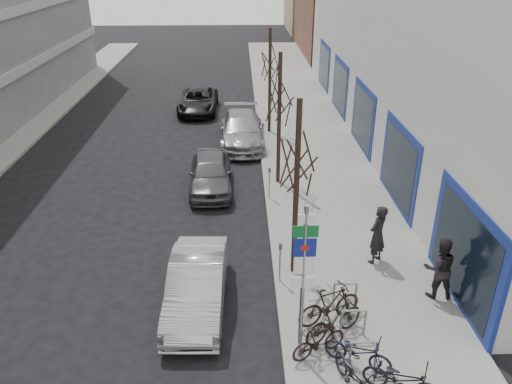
{
  "coord_description": "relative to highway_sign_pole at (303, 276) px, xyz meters",
  "views": [
    {
      "loc": [
        1.06,
        -9.07,
        8.95
      ],
      "look_at": [
        1.52,
        5.2,
        2.0
      ],
      "focal_mm": 35.0,
      "sensor_mm": 36.0,
      "label": 1
    }
  ],
  "objects": [
    {
      "name": "bike_mid_curb",
      "position": [
        1.31,
        -0.38,
        -1.81
      ],
      "size": [
        1.66,
        1.2,
        0.99
      ],
      "primitive_type": "imported",
      "rotation": [
        0.0,
        0.0,
        1.08
      ],
      "color": "black",
      "rests_on": "sidewalk_east"
    },
    {
      "name": "tree_near",
      "position": [
        0.2,
        3.51,
        1.65
      ],
      "size": [
        1.8,
        1.8,
        5.5
      ],
      "color": "black",
      "rests_on": "ground"
    },
    {
      "name": "bike_rack",
      "position": [
        1.4,
        0.61,
        -1.8
      ],
      "size": [
        0.66,
        2.26,
        0.83
      ],
      "color": "gray",
      "rests_on": "sidewalk_east"
    },
    {
      "name": "tree_mid",
      "position": [
        0.2,
        10.01,
        1.65
      ],
      "size": [
        1.8,
        1.8,
        5.5
      ],
      "color": "black",
      "rests_on": "ground"
    },
    {
      "name": "bike_far_inner",
      "position": [
        0.89,
        1.18,
        -1.75
      ],
      "size": [
        1.91,
        1.2,
        1.12
      ],
      "primitive_type": "imported",
      "rotation": [
        0.0,
        0.0,
        1.96
      ],
      "color": "black",
      "rests_on": "sidewalk_east"
    },
    {
      "name": "meter_front",
      "position": [
        -0.25,
        3.01,
        -1.54
      ],
      "size": [
        0.1,
        0.08,
        1.27
      ],
      "color": "gray",
      "rests_on": "sidewalk_east"
    },
    {
      "name": "pedestrian_near",
      "position": [
        2.8,
        3.94,
        -1.34
      ],
      "size": [
        0.83,
        0.82,
        1.93
      ],
      "primitive_type": "imported",
      "rotation": [
        0.0,
        0.0,
        3.92
      ],
      "color": "black",
      "rests_on": "sidewalk_east"
    },
    {
      "name": "bike_mid_inner",
      "position": [
        0.91,
        0.59,
        -1.76
      ],
      "size": [
        1.83,
        1.4,
        1.1
      ],
      "primitive_type": "imported",
      "rotation": [
        0.0,
        0.0,
        2.12
      ],
      "color": "black",
      "rests_on": "sidewalk_east"
    },
    {
      "name": "bike_near_left",
      "position": [
        1.04,
        -1.13,
        -1.8
      ],
      "size": [
        0.94,
        1.74,
        1.02
      ],
      "primitive_type": "imported",
      "rotation": [
        0.0,
        0.0,
        0.28
      ],
      "color": "black",
      "rests_on": "sidewalk_east"
    },
    {
      "name": "parked_car_back",
      "position": [
        -1.27,
        14.96,
        -1.7
      ],
      "size": [
        2.19,
        5.27,
        1.52
      ],
      "primitive_type": "imported",
      "rotation": [
        0.0,
        0.0,
        0.01
      ],
      "color": "#97969B",
      "rests_on": "ground"
    },
    {
      "name": "lane_car",
      "position": [
        -3.9,
        20.74,
        -1.79
      ],
      "size": [
        2.3,
        4.86,
        1.34
      ],
      "primitive_type": "imported",
      "rotation": [
        0.0,
        0.0,
        -0.02
      ],
      "color": "black",
      "rests_on": "ground"
    },
    {
      "name": "parked_car_mid",
      "position": [
        -2.6,
        9.71,
        -1.74
      ],
      "size": [
        1.88,
        4.31,
        1.44
      ],
      "primitive_type": "imported",
      "rotation": [
        0.0,
        0.0,
        0.04
      ],
      "color": "#4E4D52",
      "rests_on": "ground"
    },
    {
      "name": "parked_car_front",
      "position": [
        -2.6,
        2.11,
        -1.76
      ],
      "size": [
        1.59,
        4.3,
        1.4
      ],
      "primitive_type": "imported",
      "rotation": [
        0.0,
        0.0,
        -0.02
      ],
      "color": "#B7B6BC",
      "rests_on": "ground"
    },
    {
      "name": "pedestrian_far",
      "position": [
        4.08,
        2.18,
        -1.38
      ],
      "size": [
        0.71,
        0.51,
        1.86
      ],
      "primitive_type": "imported",
      "rotation": [
        0.0,
        0.0,
        3.08
      ],
      "color": "black",
      "rests_on": "sidewalk_east"
    },
    {
      "name": "meter_mid",
      "position": [
        -0.25,
        8.51,
        -1.54
      ],
      "size": [
        0.1,
        0.08,
        1.27
      ],
      "color": "gray",
      "rests_on": "sidewalk_east"
    },
    {
      "name": "tree_far",
      "position": [
        0.2,
        16.51,
        1.65
      ],
      "size": [
        1.8,
        1.8,
        5.5
      ],
      "color": "black",
      "rests_on": "ground"
    },
    {
      "name": "sidewalk_east",
      "position": [
        2.1,
        10.01,
        -2.38
      ],
      "size": [
        5.0,
        70.0,
        0.15
      ],
      "primitive_type": "cube",
      "color": "slate",
      "rests_on": "ground"
    },
    {
      "name": "meter_back",
      "position": [
        -0.25,
        14.01,
        -1.54
      ],
      "size": [
        0.1,
        0.08,
        1.27
      ],
      "color": "gray",
      "rests_on": "sidewalk_east"
    },
    {
      "name": "highway_sign_pole",
      "position": [
        0.0,
        0.0,
        0.0
      ],
      "size": [
        0.55,
        0.1,
        4.2
      ],
      "color": "gray",
      "rests_on": "ground"
    },
    {
      "name": "brick_building_far",
      "position": [
        10.6,
        40.01,
        1.54
      ],
      "size": [
        12.0,
        14.0,
        8.0
      ],
      "primitive_type": "cube",
      "color": "brown",
      "rests_on": "ground"
    },
    {
      "name": "bike_far_curb",
      "position": [
        2.07,
        -1.25,
        -1.79
      ],
      "size": [
        1.75,
        1.21,
        1.04
      ],
      "primitive_type": "imported",
      "rotation": [
        0.0,
        0.0,
        1.12
      ],
      "color": "black",
      "rests_on": "sidewalk_east"
    },
    {
      "name": "bike_near_right",
      "position": [
        0.45,
        -0.02,
        -1.86
      ],
      "size": [
        1.53,
        1.04,
        0.9
      ],
      "primitive_type": "imported",
      "rotation": [
        0.0,
        0.0,
        2.01
      ],
      "color": "black",
      "rests_on": "sidewalk_east"
    },
    {
      "name": "ground",
      "position": [
        -2.4,
        0.01,
        -2.46
      ],
      "size": [
        120.0,
        120.0,
        0.0
      ],
      "primitive_type": "plane",
      "color": "black",
      "rests_on": "ground"
    }
  ]
}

